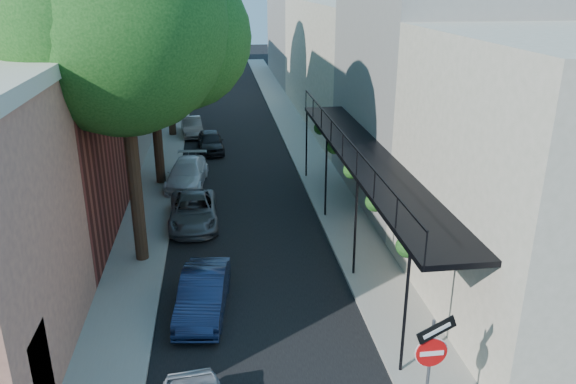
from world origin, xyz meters
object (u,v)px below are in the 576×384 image
object	(u,v)px
sign_post	(431,357)
parked_car_b	(203,294)
parked_car_d	(187,173)
oak_near	(135,28)
oak_mid	(158,33)
parked_car_e	(211,141)
parked_car_c	(194,211)
parked_car_f	(192,127)

from	to	relation	value
sign_post	parked_car_b	world-z (taller)	sign_post
parked_car_d	oak_near	bearing A→B (deg)	-90.37
parked_car_b	sign_post	bearing A→B (deg)	-42.31
oak_mid	parked_car_e	xyz separation A→B (m)	(2.01, 5.06, -6.47)
parked_car_b	parked_car_d	xyz separation A→B (m)	(-0.90, 11.19, -0.00)
parked_car_c	parked_car_f	world-z (taller)	parked_car_c
parked_car_d	parked_car_e	world-z (taller)	parked_car_d
oak_near	parked_car_d	distance (m)	10.40
oak_mid	parked_car_f	distance (m)	10.98
parked_car_d	parked_car_f	distance (m)	9.39
parked_car_b	parked_car_f	bearing A→B (deg)	99.39
sign_post	oak_mid	size ratio (longest dim) A/B	0.29
oak_near	parked_car_b	size ratio (longest dim) A/B	3.07
sign_post	parked_car_e	bearing A→B (deg)	101.58
oak_near	parked_car_f	distance (m)	18.32
oak_mid	parked_car_c	xyz separation A→B (m)	(1.33, -5.24, -6.48)
parked_car_e	parked_car_c	bearing A→B (deg)	-97.73
oak_near	oak_mid	size ratio (longest dim) A/B	1.12
oak_near	parked_car_b	world-z (taller)	oak_near
sign_post	parked_car_c	distance (m)	13.19
oak_near	parked_car_f	size ratio (longest dim) A/B	3.31
parked_car_b	parked_car_c	bearing A→B (deg)	100.76
oak_mid	parked_car_c	distance (m)	8.44
oak_near	parked_car_c	size ratio (longest dim) A/B	2.77
parked_car_c	parked_car_d	bearing A→B (deg)	93.93
sign_post	oak_mid	distance (m)	19.14
sign_post	parked_car_f	distance (m)	26.74
oak_near	sign_post	bearing A→B (deg)	-54.91
parked_car_d	parked_car_e	distance (m)	5.74
oak_near	oak_mid	world-z (taller)	oak_near
sign_post	parked_car_d	size ratio (longest dim) A/B	0.71
parked_car_e	parked_car_f	size ratio (longest dim) A/B	1.00
oak_mid	parked_car_f	size ratio (longest dim) A/B	2.96
oak_mid	parked_car_b	distance (m)	13.53
oak_mid	parked_car_b	bearing A→B (deg)	-81.31
oak_mid	parked_car_d	size ratio (longest dim) A/B	2.43
parked_car_d	parked_car_e	size ratio (longest dim) A/B	1.21
parked_car_b	oak_mid	bearing A→B (deg)	105.35
oak_near	parked_car_d	size ratio (longest dim) A/B	2.72
oak_mid	parked_car_c	size ratio (longest dim) A/B	2.47
parked_car_f	parked_car_c	bearing A→B (deg)	-94.37
oak_mid	parked_car_d	bearing A→B (deg)	-32.63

